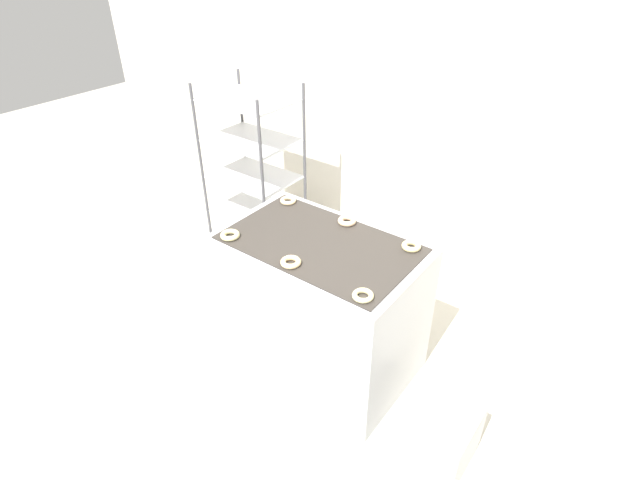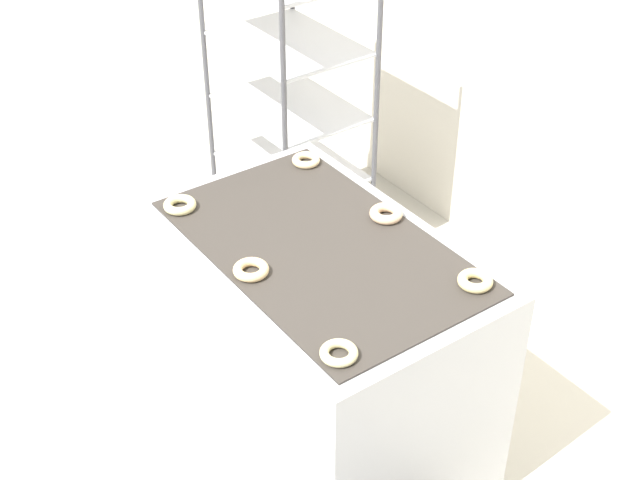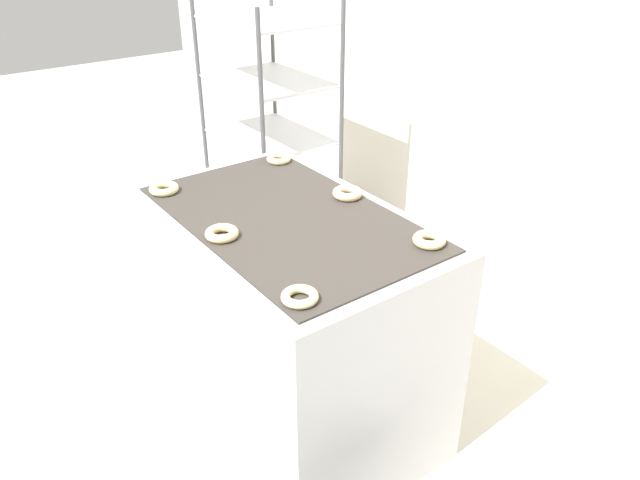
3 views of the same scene
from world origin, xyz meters
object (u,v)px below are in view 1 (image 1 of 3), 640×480
Objects in this scene: donut_far_right at (411,246)px; donut_near_right at (363,295)px; donut_far_left at (288,200)px; donut_near_left at (230,235)px; donut_far_center at (346,221)px; baking_rack_cart at (254,177)px; glaze_bin at (443,438)px; donut_near_center at (290,262)px; fryer_machine at (320,305)px.

donut_near_right is at bearing -88.22° from donut_far_right.
donut_near_left is at bearing -89.90° from donut_far_left.
donut_near_left is at bearing -129.86° from donut_far_center.
glaze_bin is (2.17, -0.89, -0.59)m from baking_rack_cart.
donut_far_left is (-0.95, 0.54, 0.00)m from donut_near_right.
donut_near_left is at bearing -149.61° from donut_far_right.
donut_near_right is 0.95× the size of donut_far_center.
donut_near_left reaches higher than donut_far_left.
donut_near_center is 1.03× the size of donut_far_right.
donut_far_center is (1.16, -0.38, 0.18)m from baking_rack_cart.
baking_rack_cart is (-1.17, 0.66, 0.31)m from fryer_machine.
donut_far_center is at bearing 130.71° from donut_near_right.
donut_far_center is (0.46, 0.56, 0.00)m from donut_near_left.
glaze_bin is (1.00, -0.22, -0.28)m from fryer_machine.
donut_far_right is (1.63, -0.39, 0.18)m from baking_rack_cart.
baking_rack_cart is 14.38× the size of donut_far_left.
donut_near_left is (0.70, -0.94, 0.18)m from baking_rack_cart.
baking_rack_cart reaches higher than donut_near_center.
donut_near_right reaches higher than fryer_machine.
donut_near_center is at bearing -89.84° from donut_far_center.
glaze_bin is 3.40× the size of donut_near_center.
donut_far_right is (-0.54, 0.49, 0.77)m from glaze_bin.
donut_far_center is at bearing 90.89° from fryer_machine.
donut_far_right is at bearing -13.56° from baking_rack_cart.
donut_near_center is 0.55m from donut_far_center.
donut_far_left is (-0.47, 0.27, 0.49)m from fryer_machine.
fryer_machine is 0.73m from donut_near_right.
fryer_machine is at bearing 30.25° from donut_near_left.
donut_far_right is at bearing 49.52° from donut_near_center.
donut_far_center is 1.04× the size of donut_far_right.
donut_near_center is 1.04× the size of donut_near_right.
baking_rack_cart is 13.87× the size of donut_near_right.
donut_near_right is at bearing -29.98° from fryer_machine.
donut_far_center is (-0.48, 0.56, 0.00)m from donut_near_right.
donut_far_right reaches higher than donut_far_left.
donut_far_center is 0.46m from donut_far_right.
donut_far_center is at bearing 178.38° from donut_far_right.
donut_far_center reaches higher than donut_near_right.
donut_near_left is 1.08m from donut_far_right.
donut_far_center reaches higher than fryer_machine.
donut_far_center is at bearing 153.20° from glaze_bin.
donut_far_left is 0.93m from donut_far_right.
donut_far_left is at bearing 130.87° from donut_near_center.
donut_far_center reaches higher than donut_far_left.
baking_rack_cart is 13.27× the size of donut_near_center.
donut_far_center reaches higher than glaze_bin.
donut_far_left is (-0.00, 0.54, -0.00)m from donut_near_left.
donut_near_center is (-1.00, -0.05, 0.77)m from glaze_bin.
baking_rack_cart reaches higher than donut_far_left.
donut_far_right is at bearing -1.62° from donut_far_center.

